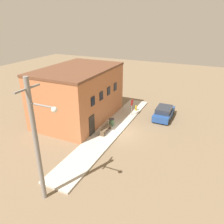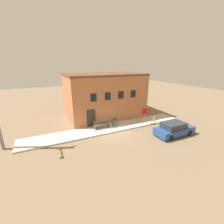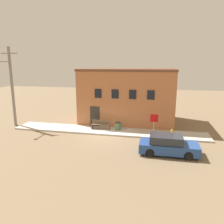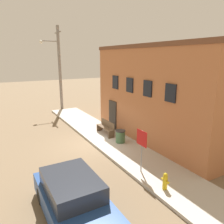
{
  "view_description": "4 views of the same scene",
  "coord_description": "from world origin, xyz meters",
  "views": [
    {
      "loc": [
        -18.47,
        -7.48,
        11.08
      ],
      "look_at": [
        0.4,
        1.27,
        2.0
      ],
      "focal_mm": 35.0,
      "sensor_mm": 36.0,
      "label": 1
    },
    {
      "loc": [
        -6.56,
        -13.37,
        7.24
      ],
      "look_at": [
        0.4,
        1.27,
        2.0
      ],
      "focal_mm": 24.0,
      "sensor_mm": 36.0,
      "label": 2
    },
    {
      "loc": [
        4.74,
        -18.79,
        6.5
      ],
      "look_at": [
        0.4,
        1.27,
        2.0
      ],
      "focal_mm": 35.0,
      "sensor_mm": 36.0,
      "label": 3
    },
    {
      "loc": [
        11.71,
        -5.12,
        5.29
      ],
      "look_at": [
        0.4,
        1.27,
        2.0
      ],
      "focal_mm": 35.0,
      "sensor_mm": 36.0,
      "label": 4
    }
  ],
  "objects": [
    {
      "name": "trash_bin",
      "position": [
        0.93,
        1.57,
        0.53
      ],
      "size": [
        0.61,
        0.61,
        0.77
      ],
      "color": "#426642",
      "rests_on": "sidewalk"
    },
    {
      "name": "brick_building",
      "position": [
        1.33,
        5.89,
        3.01
      ],
      "size": [
        10.21,
        6.8,
        6.02
      ],
      "color": "#B26B42",
      "rests_on": "ground"
    },
    {
      "name": "ground_plane",
      "position": [
        0.0,
        0.0,
        0.0
      ],
      "size": [
        80.0,
        80.0,
        0.0
      ],
      "primitive_type": "plane",
      "color": "#7A664C"
    },
    {
      "name": "fire_hydrant",
      "position": [
        6.02,
        0.52,
        0.5
      ],
      "size": [
        0.4,
        0.19,
        0.7
      ],
      "color": "gold",
      "rests_on": "sidewalk"
    },
    {
      "name": "parked_car",
      "position": [
        5.56,
        -3.11,
        0.68
      ],
      "size": [
        4.25,
        1.84,
        1.44
      ],
      "color": "black",
      "rests_on": "ground"
    },
    {
      "name": "bench",
      "position": [
        -0.81,
        1.48,
        0.62
      ],
      "size": [
        1.79,
        0.44,
        0.92
      ],
      "color": "brown",
      "rests_on": "sidewalk"
    },
    {
      "name": "stop_sign",
      "position": [
        4.43,
        0.52,
        1.55
      ],
      "size": [
        0.71,
        0.06,
        1.99
      ],
      "color": "gray",
      "rests_on": "sidewalk"
    },
    {
      "name": "sidewalk",
      "position": [
        0.0,
        1.27,
        0.07
      ],
      "size": [
        18.97,
        2.55,
        0.15
      ],
      "color": "#BCB7AD",
      "rests_on": "ground"
    }
  ]
}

